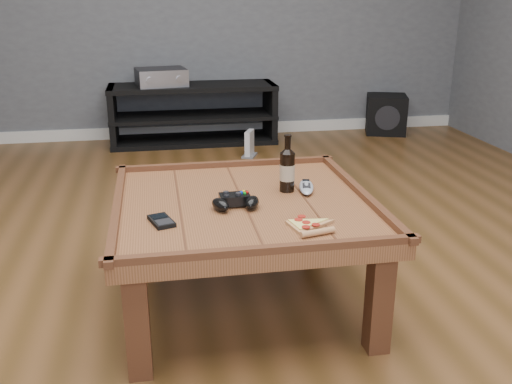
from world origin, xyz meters
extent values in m
plane|color=#4B3115|center=(0.00, 0.00, 0.00)|extent=(6.00, 6.00, 0.00)
cube|color=silver|center=(0.00, 2.99, 0.05)|extent=(5.00, 0.02, 0.10)
cube|color=brown|center=(0.00, 0.00, 0.42)|extent=(1.00, 1.00, 0.06)
cube|color=#412411|center=(-0.42, -0.42, 0.20)|extent=(0.08, 0.08, 0.39)
cube|color=#412411|center=(0.42, -0.42, 0.20)|extent=(0.08, 0.08, 0.39)
cube|color=#412411|center=(-0.42, 0.42, 0.20)|extent=(0.08, 0.08, 0.39)
cube|color=#412411|center=(0.42, 0.42, 0.20)|extent=(0.08, 0.08, 0.39)
cube|color=#412411|center=(0.00, 0.48, 0.46)|extent=(1.03, 0.03, 0.03)
cube|color=#412411|center=(0.00, -0.48, 0.46)|extent=(1.03, 0.03, 0.03)
cube|color=#412411|center=(0.48, 0.00, 0.46)|extent=(0.03, 1.03, 0.03)
cube|color=#412411|center=(-0.48, 0.00, 0.46)|extent=(0.03, 1.03, 0.03)
cube|color=black|center=(0.00, 2.75, 0.48)|extent=(1.40, 0.45, 0.04)
cube|color=black|center=(0.00, 2.75, 0.23)|extent=(1.40, 0.45, 0.03)
cube|color=black|center=(0.00, 2.75, 0.02)|extent=(1.40, 0.45, 0.04)
cube|color=black|center=(-0.67, 2.75, 0.25)|extent=(0.05, 0.44, 0.50)
cube|color=black|center=(0.67, 2.75, 0.25)|extent=(0.05, 0.44, 0.50)
cylinder|color=black|center=(0.20, 0.09, 0.53)|extent=(0.06, 0.06, 0.16)
cone|color=black|center=(0.20, 0.09, 0.63)|extent=(0.06, 0.06, 0.03)
cylinder|color=black|center=(0.20, 0.09, 0.66)|extent=(0.02, 0.02, 0.06)
cylinder|color=black|center=(0.20, 0.09, 0.69)|extent=(0.03, 0.03, 0.01)
cylinder|color=tan|center=(0.20, 0.09, 0.53)|extent=(0.06, 0.06, 0.07)
cube|color=black|center=(-0.04, -0.04, 0.48)|extent=(0.12, 0.07, 0.04)
ellipsoid|color=black|center=(-0.10, -0.09, 0.47)|extent=(0.09, 0.11, 0.05)
ellipsoid|color=black|center=(0.02, -0.08, 0.47)|extent=(0.08, 0.11, 0.05)
cylinder|color=black|center=(-0.07, -0.03, 0.50)|extent=(0.02, 0.02, 0.01)
cylinder|color=black|center=(-0.03, -0.05, 0.50)|extent=(0.02, 0.02, 0.01)
cylinder|color=yellow|center=(0.00, -0.02, 0.50)|extent=(0.01, 0.01, 0.01)
cylinder|color=red|center=(0.01, -0.03, 0.50)|extent=(0.01, 0.01, 0.01)
cylinder|color=#0C33CC|center=(-0.01, -0.03, 0.50)|extent=(0.01, 0.01, 0.01)
cylinder|color=#0C9919|center=(0.00, -0.04, 0.50)|extent=(0.01, 0.01, 0.01)
cylinder|color=#B17B4D|center=(0.20, -0.38, 0.46)|extent=(0.13, 0.05, 0.02)
cylinder|color=maroon|center=(0.17, -0.34, 0.47)|extent=(0.03, 0.03, 0.00)
cylinder|color=maroon|center=(0.21, -0.32, 0.47)|extent=(0.03, 0.03, 0.00)
cylinder|color=maroon|center=(0.18, -0.30, 0.47)|extent=(0.03, 0.03, 0.00)
cylinder|color=maroon|center=(0.16, -0.27, 0.47)|extent=(0.03, 0.03, 0.00)
cylinder|color=maroon|center=(0.18, -0.24, 0.47)|extent=(0.03, 0.03, 0.00)
cube|color=black|center=(-0.32, -0.17, 0.46)|extent=(0.10, 0.14, 0.02)
cube|color=black|center=(-0.33, -0.14, 0.47)|extent=(0.07, 0.06, 0.00)
cube|color=black|center=(-0.31, -0.20, 0.47)|extent=(0.07, 0.07, 0.00)
ellipsoid|color=#A2A7B0|center=(0.28, 0.09, 0.46)|extent=(0.10, 0.20, 0.03)
cube|color=black|center=(0.29, 0.14, 0.48)|extent=(0.03, 0.03, 0.00)
cube|color=black|center=(0.28, 0.07, 0.48)|extent=(0.05, 0.07, 0.00)
cube|color=black|center=(-0.26, 2.75, 0.57)|extent=(0.44, 0.38, 0.14)
cube|color=#ADAFB7|center=(-0.23, 2.59, 0.57)|extent=(0.39, 0.07, 0.14)
cylinder|color=#ADAFB7|center=(-0.35, 2.56, 0.57)|extent=(0.05, 0.02, 0.05)
cylinder|color=#ADAFB7|center=(-0.11, 2.60, 0.57)|extent=(0.05, 0.02, 0.05)
cube|color=black|center=(1.77, 2.80, 0.17)|extent=(0.44, 0.44, 0.35)
cylinder|color=black|center=(1.72, 2.63, 0.17)|extent=(0.21, 0.08, 0.22)
cube|color=slate|center=(0.40, 2.22, 0.01)|extent=(0.15, 0.19, 0.01)
cube|color=silver|center=(0.40, 2.22, 0.11)|extent=(0.10, 0.15, 0.19)
camera|label=1|loc=(-0.32, -2.09, 1.23)|focal=40.00mm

